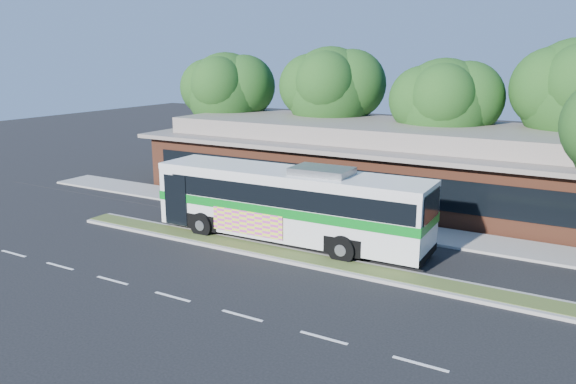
# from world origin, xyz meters

# --- Properties ---
(ground) EXTENTS (120.00, 120.00, 0.00)m
(ground) POSITION_xyz_m (0.00, 0.00, 0.00)
(ground) COLOR black
(ground) RESTS_ON ground
(median_strip) EXTENTS (26.00, 1.10, 0.15)m
(median_strip) POSITION_xyz_m (0.00, 0.60, 0.07)
(median_strip) COLOR #445624
(median_strip) RESTS_ON ground
(sidewalk) EXTENTS (44.00, 2.60, 0.12)m
(sidewalk) POSITION_xyz_m (0.00, 6.40, 0.06)
(sidewalk) COLOR gray
(sidewalk) RESTS_ON ground
(parking_lot) EXTENTS (14.00, 12.00, 0.01)m
(parking_lot) POSITION_xyz_m (-18.00, 10.00, 0.01)
(parking_lot) COLOR black
(parking_lot) RESTS_ON ground
(plaza_building) EXTENTS (33.20, 11.20, 4.45)m
(plaza_building) POSITION_xyz_m (0.00, 12.99, 2.13)
(plaza_building) COLOR brown
(plaza_building) RESTS_ON ground
(tree_bg_a) EXTENTS (6.47, 5.80, 8.63)m
(tree_bg_a) POSITION_xyz_m (-14.58, 15.14, 5.87)
(tree_bg_a) COLOR black
(tree_bg_a) RESTS_ON ground
(tree_bg_b) EXTENTS (6.69, 6.00, 9.00)m
(tree_bg_b) POSITION_xyz_m (-6.57, 16.14, 6.14)
(tree_bg_b) COLOR black
(tree_bg_b) RESTS_ON ground
(tree_bg_c) EXTENTS (6.24, 5.60, 8.26)m
(tree_bg_c) POSITION_xyz_m (1.40, 15.13, 5.59)
(tree_bg_c) COLOR black
(tree_bg_c) RESTS_ON ground
(transit_bus) EXTENTS (13.02, 3.23, 3.64)m
(transit_bus) POSITION_xyz_m (-2.37, 2.40, 2.02)
(transit_bus) COLOR silver
(transit_bus) RESTS_ON ground
(sedan) EXTENTS (5.28, 3.28, 1.43)m
(sedan) POSITION_xyz_m (-9.00, 8.13, 0.71)
(sedan) COLOR #9EA0A4
(sedan) RESTS_ON ground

